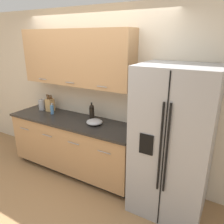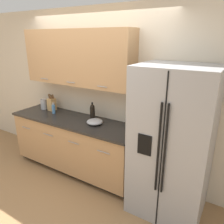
{
  "view_description": "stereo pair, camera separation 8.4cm",
  "coord_description": "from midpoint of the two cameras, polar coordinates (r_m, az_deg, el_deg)",
  "views": [
    {
      "loc": [
        1.94,
        -1.75,
        2.16
      ],
      "look_at": [
        0.5,
        0.75,
        1.17
      ],
      "focal_mm": 35.0,
      "sensor_mm": 36.0,
      "label": 1
    },
    {
      "loc": [
        2.01,
        -1.71,
        2.16
      ],
      "look_at": [
        0.5,
        0.75,
        1.17
      ],
      "focal_mm": 35.0,
      "sensor_mm": 36.0,
      "label": 2
    }
  ],
  "objects": [
    {
      "name": "wine_bottle",
      "position": [
        3.43,
        -5.99,
        -0.01
      ],
      "size": [
        0.08,
        0.08,
        0.29
      ],
      "color": "black",
      "rests_on": "counter_unit"
    },
    {
      "name": "mixing_bowl",
      "position": [
        3.29,
        -5.33,
        -2.6
      ],
      "size": [
        0.24,
        0.24,
        0.08
      ],
      "color": "#A3A3A5",
      "rests_on": "counter_unit"
    },
    {
      "name": "steel_canister",
      "position": [
        4.14,
        -18.41,
        1.83
      ],
      "size": [
        0.12,
        0.12,
        0.2
      ],
      "color": "#A3A3A5",
      "rests_on": "counter_unit"
    },
    {
      "name": "ground_plane",
      "position": [
        3.4,
        -15.56,
        -21.31
      ],
      "size": [
        14.0,
        14.0,
        0.0
      ],
      "primitive_type": "plane",
      "color": "#997047"
    },
    {
      "name": "soap_dispenser",
      "position": [
        3.86,
        -15.99,
        0.67
      ],
      "size": [
        0.06,
        0.06,
        0.19
      ],
      "color": "#4C7FB2",
      "rests_on": "counter_unit"
    },
    {
      "name": "knife_block",
      "position": [
        4.02,
        -16.47,
        1.87
      ],
      "size": [
        0.11,
        0.12,
        0.31
      ],
      "color": "tan",
      "rests_on": "counter_unit"
    },
    {
      "name": "counter_unit",
      "position": [
        3.73,
        -10.46,
        -8.41
      ],
      "size": [
        2.22,
        0.64,
        0.92
      ],
      "color": "black",
      "rests_on": "ground_plane"
    },
    {
      "name": "refrigerator",
      "position": [
        2.78,
        14.7,
        -7.79
      ],
      "size": [
        0.89,
        0.77,
        1.88
      ],
      "color": "#9E9EA0",
      "rests_on": "ground_plane"
    },
    {
      "name": "wall_back",
      "position": [
        3.52,
        -6.3,
        7.31
      ],
      "size": [
        10.0,
        0.39,
        2.6
      ],
      "color": "beige",
      "rests_on": "ground_plane"
    }
  ]
}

